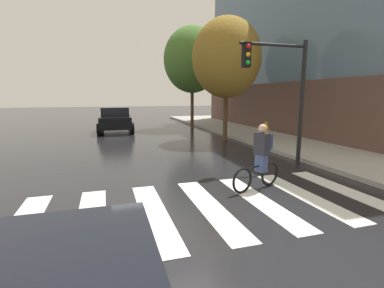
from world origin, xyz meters
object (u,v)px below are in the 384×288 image
at_px(street_tree_near, 226,58).
at_px(traffic_light_near, 282,81).
at_px(fire_hydrant, 266,128).
at_px(cyclist, 261,157).
at_px(street_tree_mid, 192,60).
at_px(sedan_mid, 116,119).

bearing_deg(street_tree_near, traffic_light_near, -95.82).
bearing_deg(traffic_light_near, fire_hydrant, 61.69).
xyz_separation_m(cyclist, street_tree_mid, (2.45, 13.96, 4.12)).
height_order(sedan_mid, street_tree_near, street_tree_near).
relative_size(cyclist, street_tree_near, 0.26).
height_order(cyclist, street_tree_near, street_tree_near).
bearing_deg(street_tree_mid, sedan_mid, -174.02).
relative_size(sedan_mid, cyclist, 2.88).
xyz_separation_m(sedan_mid, fire_hydrant, (8.32, -5.24, -0.32)).
xyz_separation_m(sedan_mid, street_tree_near, (5.59, -5.51, 3.49)).
height_order(fire_hydrant, street_tree_mid, street_tree_mid).
relative_size(fire_hydrant, street_tree_near, 0.12).
bearing_deg(fire_hydrant, street_tree_mid, 115.15).
bearing_deg(traffic_light_near, sedan_mid, 113.61).
height_order(sedan_mid, traffic_light_near, traffic_light_near).
bearing_deg(traffic_light_near, street_tree_near, 84.18).
distance_m(sedan_mid, street_tree_mid, 6.95).
relative_size(sedan_mid, fire_hydrant, 6.25).
height_order(traffic_light_near, fire_hydrant, traffic_light_near).
distance_m(fire_hydrant, street_tree_near, 4.70).
bearing_deg(sedan_mid, traffic_light_near, -66.39).
bearing_deg(street_tree_near, cyclist, -107.37).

